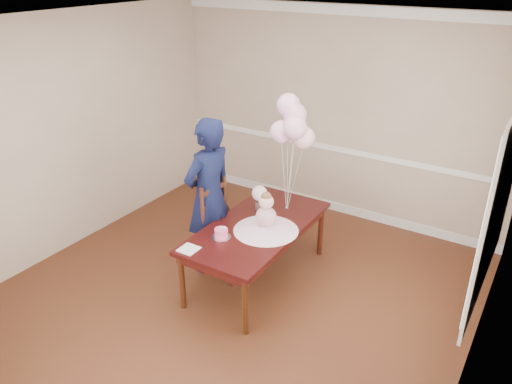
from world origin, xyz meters
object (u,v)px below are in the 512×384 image
birthday_cake (221,233)px  dining_chair_seat (230,236)px  dining_table_top (257,227)px  woman (209,196)px

birthday_cake → dining_chair_seat: 0.44m
dining_table_top → dining_chair_seat: bearing=-169.3°
dining_chair_seat → woman: bearing=-176.3°
birthday_cake → woman: size_ratio=0.08×
birthday_cake → dining_chair_seat: (-0.14, 0.34, -0.25)m
dining_table_top → woman: woman is taller
birthday_cake → woman: woman is taller
dining_chair_seat → woman: (-0.26, 0.00, 0.41)m
birthday_cake → woman: (-0.40, 0.34, 0.16)m
dining_table_top → birthday_cake: size_ratio=13.33×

